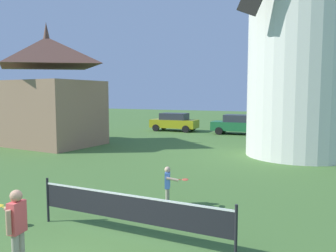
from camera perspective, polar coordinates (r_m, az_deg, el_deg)
tennis_net at (r=7.52m, az=-6.68°, el=-13.77°), size 4.76×0.06×1.10m
player_near at (r=6.85m, az=-24.45°, el=-14.96°), size 0.83×0.48×1.45m
player_far at (r=9.58m, az=0.07°, el=-9.79°), size 0.76×0.36×1.12m
stray_ball at (r=9.06m, az=-24.06°, el=-14.62°), size 0.24×0.24×0.24m
parked_car_mustard at (r=29.05m, az=1.07°, el=0.73°), size 4.09×1.99×1.56m
parked_car_green at (r=27.17m, az=12.21°, el=0.29°), size 4.55×2.09×1.56m
parked_car_red at (r=27.25m, az=24.35°, el=-0.05°), size 3.90×2.07×1.56m
chapel at (r=22.30m, az=-19.76°, el=5.38°), size 6.59×5.02×7.60m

